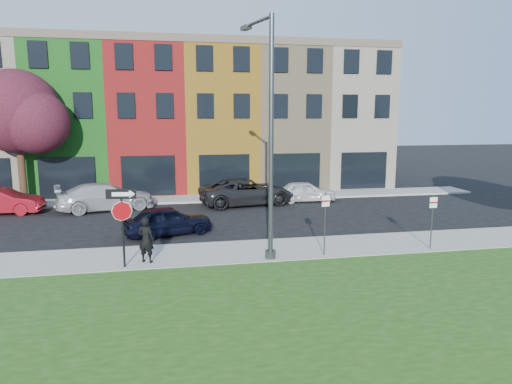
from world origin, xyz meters
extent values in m
plane|color=black|center=(0.00, 0.00, 0.00)|extent=(120.00, 120.00, 0.00)
cube|color=gray|center=(2.00, 3.00, 0.06)|extent=(40.00, 3.00, 0.12)
cube|color=gray|center=(-3.00, 15.00, 0.06)|extent=(40.00, 2.40, 0.12)
cube|color=beige|center=(-15.00, 21.20, 5.00)|extent=(5.00, 10.00, 10.00)
cube|color=#268624|center=(-10.00, 21.20, 5.00)|extent=(5.00, 10.00, 10.00)
cube|color=red|center=(-5.00, 21.20, 5.00)|extent=(5.00, 10.00, 10.00)
cube|color=gold|center=(0.00, 21.20, 5.00)|extent=(5.00, 10.00, 10.00)
cube|color=#91805D|center=(5.00, 21.20, 5.00)|extent=(5.00, 10.00, 10.00)
cube|color=beige|center=(10.00, 21.20, 5.00)|extent=(5.00, 10.00, 10.00)
cube|color=black|center=(-2.50, 16.14, 1.50)|extent=(30.00, 0.12, 2.60)
cylinder|color=black|center=(-5.28, 1.90, 1.47)|extent=(0.08, 0.08, 2.70)
cylinder|color=silver|center=(-5.28, 1.88, 2.15)|extent=(0.71, 0.13, 0.72)
cylinder|color=maroon|center=(-5.28, 1.85, 2.15)|extent=(0.67, 0.11, 0.68)
cube|color=black|center=(-5.28, 1.88, 2.74)|extent=(1.05, 0.19, 0.34)
cube|color=silver|center=(-5.28, 1.85, 2.74)|extent=(0.66, 0.11, 0.14)
imported|color=black|center=(-4.53, 2.28, 0.96)|extent=(0.92, 0.86, 1.68)
imported|color=black|center=(-3.77, 6.43, 0.68)|extent=(3.96, 4.92, 1.35)
imported|color=maroon|center=(-12.82, 12.65, 0.72)|extent=(1.90, 4.49, 1.44)
imported|color=#A6A6AB|center=(-7.27, 12.72, 0.79)|extent=(4.72, 6.44, 1.57)
imported|color=black|center=(0.97, 12.77, 0.80)|extent=(4.55, 6.63, 1.60)
imported|color=silver|center=(4.74, 13.07, 0.65)|extent=(2.02, 4.01, 1.30)
cylinder|color=#404245|center=(0.02, 1.90, 4.51)|extent=(0.18, 0.18, 8.77)
cylinder|color=#404245|center=(0.02, 1.90, 0.27)|extent=(0.40, 0.40, 0.30)
cylinder|color=#404245|center=(-0.25, 2.86, 8.79)|extent=(0.65, 1.96, 0.12)
cube|color=#404245|center=(-0.54, 3.92, 8.74)|extent=(0.39, 0.60, 0.16)
cylinder|color=#404245|center=(2.13, 1.90, 1.35)|extent=(0.05, 0.05, 2.46)
cube|color=silver|center=(2.13, 1.87, 2.23)|extent=(0.32, 0.07, 0.42)
cube|color=maroon|center=(2.13, 1.85, 2.23)|extent=(0.32, 0.06, 0.06)
cylinder|color=#404245|center=(6.61, 1.90, 1.22)|extent=(0.05, 0.05, 2.20)
cube|color=silver|center=(6.61, 1.87, 2.01)|extent=(0.32, 0.02, 0.42)
cube|color=maroon|center=(6.61, 1.85, 2.01)|extent=(0.32, 0.01, 0.06)
cylinder|color=black|center=(-12.36, 15.20, 2.00)|extent=(0.44, 0.44, 3.76)
sphere|color=black|center=(-12.36, 15.20, 5.61)|extent=(4.93, 4.93, 4.93)
sphere|color=black|center=(-11.13, 14.46, 4.99)|extent=(3.70, 3.70, 3.70)
sphere|color=black|center=(-13.47, 16.06, 5.11)|extent=(3.45, 3.45, 3.45)
sphere|color=black|center=(-12.11, 15.69, 6.47)|extent=(2.96, 2.96, 2.96)
camera|label=1|loc=(-3.59, -14.19, 5.46)|focal=32.00mm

